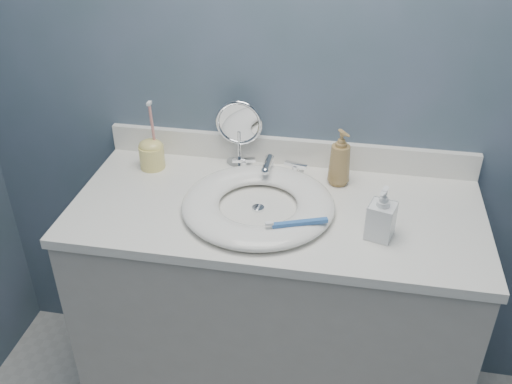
% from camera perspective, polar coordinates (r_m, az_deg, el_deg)
% --- Properties ---
extents(back_wall, '(2.20, 0.02, 2.40)m').
position_cam_1_polar(back_wall, '(1.80, 3.60, 12.03)').
color(back_wall, '#415861').
rests_on(back_wall, ground).
extents(vanity_cabinet, '(1.20, 0.55, 0.85)m').
position_cam_1_polar(vanity_cabinet, '(1.99, 1.80, -12.36)').
color(vanity_cabinet, '#B8B1A8').
rests_on(vanity_cabinet, ground).
extents(countertop, '(1.22, 0.57, 0.03)m').
position_cam_1_polar(countertop, '(1.71, 2.05, -1.78)').
color(countertop, white).
rests_on(countertop, vanity_cabinet).
extents(backsplash, '(1.22, 0.02, 0.09)m').
position_cam_1_polar(backsplash, '(1.90, 3.27, 4.10)').
color(backsplash, white).
rests_on(backsplash, countertop).
extents(basin, '(0.45, 0.45, 0.04)m').
position_cam_1_polar(basin, '(1.67, 0.22, -1.21)').
color(basin, white).
rests_on(basin, countertop).
extents(drain, '(0.04, 0.04, 0.01)m').
position_cam_1_polar(drain, '(1.68, 0.22, -1.64)').
color(drain, silver).
rests_on(drain, countertop).
extents(faucet, '(0.25, 0.13, 0.07)m').
position_cam_1_polar(faucet, '(1.83, 1.31, 2.36)').
color(faucet, silver).
rests_on(faucet, countertop).
extents(makeup_mirror, '(0.15, 0.09, 0.23)m').
position_cam_1_polar(makeup_mirror, '(1.86, -1.71, 6.20)').
color(makeup_mirror, silver).
rests_on(makeup_mirror, countertop).
extents(soap_bottle_amber, '(0.10, 0.10, 0.18)m').
position_cam_1_polar(soap_bottle_amber, '(1.78, 8.40, 3.42)').
color(soap_bottle_amber, olive).
rests_on(soap_bottle_amber, countertop).
extents(soap_bottle_clear, '(0.09, 0.09, 0.16)m').
position_cam_1_polar(soap_bottle_clear, '(1.56, 12.48, -2.06)').
color(soap_bottle_clear, silver).
rests_on(soap_bottle_clear, countertop).
extents(toothbrush_holder, '(0.08, 0.08, 0.24)m').
position_cam_1_polar(toothbrush_holder, '(1.90, -10.40, 3.88)').
color(toothbrush_holder, '#EDDB76').
rests_on(toothbrush_holder, countertop).
extents(toothbrush_lying, '(0.17, 0.07, 0.02)m').
position_cam_1_polar(toothbrush_lying, '(1.55, 4.17, -3.12)').
color(toothbrush_lying, '#3367B4').
rests_on(toothbrush_lying, basin).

